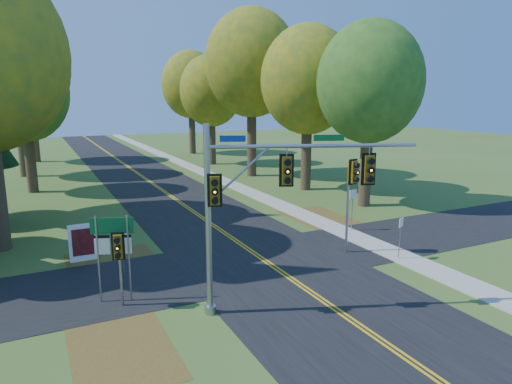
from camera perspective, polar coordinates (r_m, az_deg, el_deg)
name	(u,v)px	position (r m, az deg, el deg)	size (l,w,h in m)	color
ground	(284,274)	(20.30, 3.55, -10.24)	(160.00, 160.00, 0.00)	#395F21
road_main	(284,274)	(20.30, 3.55, -10.21)	(8.00, 160.00, 0.02)	black
road_cross	(263,260)	(21.93, 0.93, -8.48)	(60.00, 6.00, 0.02)	black
centerline_left	(282,274)	(20.24, 3.30, -10.22)	(0.10, 160.00, 0.01)	gold
centerline_right	(286,273)	(20.34, 3.80, -10.13)	(0.10, 160.00, 0.01)	gold
sidewalk_east	(393,253)	(23.81, 16.73, -7.28)	(1.60, 160.00, 0.06)	#9E998E
leaf_patch_w_near	(116,268)	(21.86, -17.14, -9.10)	(4.00, 6.00, 0.00)	brown
leaf_patch_e	(332,222)	(28.60, 9.44, -3.78)	(3.50, 8.00, 0.00)	brown
leaf_patch_w_far	(121,348)	(15.43, -16.49, -18.25)	(3.00, 5.00, 0.00)	brown
tree_e_a	(370,83)	(32.70, 14.04, 13.08)	(7.20, 7.20, 12.73)	#38281C
tree_e_b	(308,81)	(37.85, 6.53, 13.68)	(7.60, 7.60, 13.33)	#38281C
tree_w_c	(24,93)	(40.76, -26.97, 11.02)	(6.80, 6.80, 11.91)	#38281C
tree_e_c	(252,64)	(44.50, -0.52, 15.74)	(8.80, 8.80, 15.79)	#38281C
tree_w_d	(16,73)	(49.53, -27.83, 12.99)	(8.20, 8.20, 14.56)	#38281C
tree_e_d	(211,91)	(52.60, -5.59, 12.43)	(7.00, 7.00, 12.32)	#38281C
tree_w_e	(29,75)	(60.43, -26.50, 12.94)	(8.40, 8.40, 14.97)	#38281C
tree_e_e	(191,85)	(63.11, -8.10, 13.13)	(7.80, 7.80, 13.74)	#38281C
traffic_mast	(261,194)	(15.62, 0.68, -0.29)	(7.01, 2.80, 6.75)	#96999E
east_signal_pole	(352,182)	(22.37, 11.89, 1.17)	(0.54, 0.63, 4.72)	#9A9BA2
ped_signal_pole	(119,252)	(17.19, -16.80, -7.20)	(0.45, 0.53, 2.91)	gray
route_sign_cluster	(113,241)	(17.77, -17.47, -5.91)	(1.49, 0.59, 3.36)	gray
info_kiosk	(83,243)	(23.07, -20.79, -5.93)	(1.29, 0.21, 1.78)	white
reg_sign_e_north	(353,202)	(26.70, 11.98, -1.22)	(0.48, 0.08, 2.50)	gray
reg_sign_e_south	(400,230)	(22.61, 17.61, -4.58)	(0.38, 0.19, 2.11)	gray
reg_sign_w	(122,242)	(20.27, -16.37, -6.08)	(0.42, 0.18, 2.27)	gray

